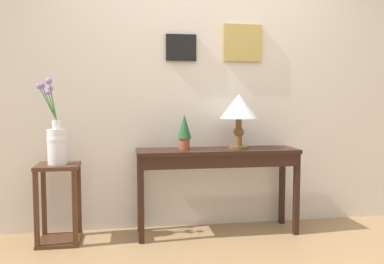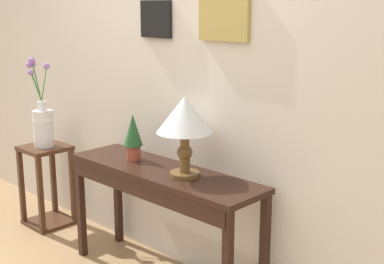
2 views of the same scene
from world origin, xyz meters
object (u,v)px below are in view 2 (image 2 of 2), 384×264
object	(u,v)px
table_lamp	(185,119)
pedestal_stand_left	(47,186)
console_table	(160,186)
flower_vase_tall	(43,122)
potted_plant_on_console	(133,135)

from	to	relation	value
table_lamp	pedestal_stand_left	bearing A→B (deg)	-178.96
console_table	pedestal_stand_left	world-z (taller)	console_table
pedestal_stand_left	flower_vase_tall	distance (m)	0.51
potted_plant_on_console	flower_vase_tall	size ratio (longest dim) A/B	0.44
potted_plant_on_console	pedestal_stand_left	xyz separation A→B (m)	(-1.03, -0.04, -0.58)
table_lamp	flower_vase_tall	xyz separation A→B (m)	(-1.50, -0.03, -0.24)
potted_plant_on_console	flower_vase_tall	bearing A→B (deg)	-178.00
potted_plant_on_console	table_lamp	bearing A→B (deg)	-1.10
console_table	flower_vase_tall	world-z (taller)	flower_vase_tall
table_lamp	pedestal_stand_left	world-z (taller)	table_lamp
table_lamp	potted_plant_on_console	bearing A→B (deg)	178.90
potted_plant_on_console	pedestal_stand_left	bearing A→B (deg)	-177.98
console_table	table_lamp	distance (m)	0.48
pedestal_stand_left	flower_vase_tall	size ratio (longest dim) A/B	0.94
table_lamp	flower_vase_tall	world-z (taller)	flower_vase_tall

